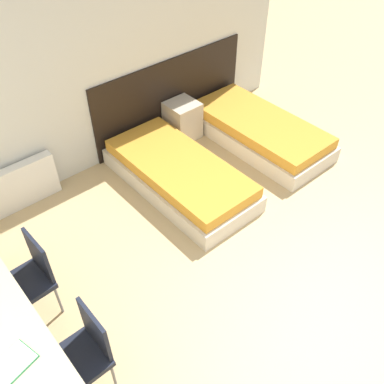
# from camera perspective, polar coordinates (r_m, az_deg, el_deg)

# --- Properties ---
(ground_plane) EXTENTS (20.00, 20.00, 0.00)m
(ground_plane) POSITION_cam_1_polar(r_m,az_deg,el_deg) (4.12, 20.35, -20.68)
(ground_plane) COLOR tan
(wall_back) EXTENTS (5.85, 0.05, 2.70)m
(wall_back) POSITION_cam_1_polar(r_m,az_deg,el_deg) (5.13, -13.07, 16.54)
(wall_back) COLOR silver
(wall_back) RESTS_ON ground_plane
(headboard_panel) EXTENTS (2.45, 0.03, 1.07)m
(headboard_panel) POSITION_cam_1_polar(r_m,az_deg,el_deg) (5.98, -2.79, 12.64)
(headboard_panel) COLOR black
(headboard_panel) RESTS_ON ground_plane
(bed_near_window) EXTENTS (0.93, 1.98, 0.36)m
(bed_near_window) POSITION_cam_1_polar(r_m,az_deg,el_deg) (5.17, -1.68, 2.30)
(bed_near_window) COLOR beige
(bed_near_window) RESTS_ON ground_plane
(bed_near_door) EXTENTS (0.93, 1.98, 0.36)m
(bed_near_door) POSITION_cam_1_polar(r_m,az_deg,el_deg) (5.98, 8.96, 8.02)
(bed_near_door) COLOR beige
(bed_near_door) RESTS_ON ground_plane
(nightstand) EXTENTS (0.41, 0.40, 0.53)m
(nightstand) POSITION_cam_1_polar(r_m,az_deg,el_deg) (5.97, -1.27, 9.55)
(nightstand) COLOR beige
(nightstand) RESTS_ON ground_plane
(radiator) EXTENTS (0.96, 0.12, 0.55)m
(radiator) POSITION_cam_1_polar(r_m,az_deg,el_deg) (5.23, -22.40, 0.50)
(radiator) COLOR silver
(radiator) RESTS_ON ground_plane
(chair_near_laptop) EXTENTS (0.42, 0.42, 0.85)m
(chair_near_laptop) POSITION_cam_1_polar(r_m,az_deg,el_deg) (4.02, -20.78, -10.43)
(chair_near_laptop) COLOR black
(chair_near_laptop) RESTS_ON ground_plane
(chair_near_notebook) EXTENTS (0.41, 0.41, 0.85)m
(chair_near_notebook) POSITION_cam_1_polar(r_m,az_deg,el_deg) (3.50, -14.24, -19.91)
(chair_near_notebook) COLOR black
(chair_near_notebook) RESTS_ON ground_plane
(open_notebook) EXTENTS (0.33, 0.27, 0.02)m
(open_notebook) POSITION_cam_1_polar(r_m,az_deg,el_deg) (3.27, -22.85, -20.37)
(open_notebook) COLOR #236B3D
(open_notebook) RESTS_ON desk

